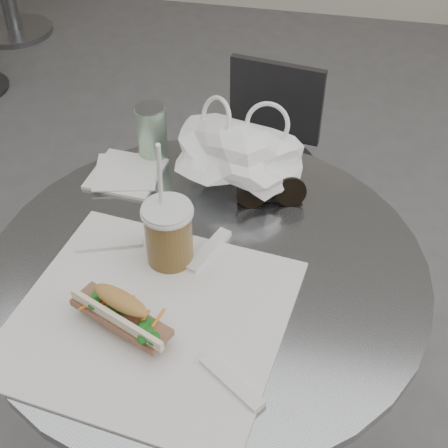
% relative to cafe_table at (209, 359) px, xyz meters
% --- Properties ---
extents(cafe_table, '(0.76, 0.76, 0.74)m').
position_rel_cafe_table_xyz_m(cafe_table, '(0.00, 0.00, 0.00)').
color(cafe_table, slate).
rests_on(cafe_table, ground).
extents(chair_far, '(0.35, 0.38, 0.67)m').
position_rel_cafe_table_xyz_m(chair_far, '(-0.02, 0.74, -0.16)').
color(chair_far, '#313134').
rests_on(chair_far, ground).
extents(sandwich_paper, '(0.46, 0.44, 0.00)m').
position_rel_cafe_table_xyz_m(sandwich_paper, '(-0.06, -0.14, 0.28)').
color(sandwich_paper, white).
rests_on(sandwich_paper, cafe_table).
extents(banh_mi, '(0.22, 0.16, 0.07)m').
position_rel_cafe_table_xyz_m(banh_mi, '(-0.09, -0.16, 0.31)').
color(banh_mi, '#B59044').
rests_on(banh_mi, sandwich_paper).
extents(iced_coffee, '(0.09, 0.09, 0.25)m').
position_rel_cafe_table_xyz_m(iced_coffee, '(-0.06, -0.00, 0.34)').
color(iced_coffee, olive).
rests_on(iced_coffee, cafe_table).
extents(sunglasses, '(0.13, 0.06, 0.06)m').
position_rel_cafe_table_xyz_m(sunglasses, '(0.08, 0.18, 0.30)').
color(sunglasses, black).
rests_on(sunglasses, cafe_table).
extents(plastic_bag, '(0.29, 0.26, 0.12)m').
position_rel_cafe_table_xyz_m(plastic_bag, '(0.01, 0.24, 0.33)').
color(plastic_bag, white).
rests_on(plastic_bag, cafe_table).
extents(napkin_stack, '(0.15, 0.15, 0.01)m').
position_rel_cafe_table_xyz_m(napkin_stack, '(-0.21, 0.21, 0.28)').
color(napkin_stack, white).
rests_on(napkin_stack, cafe_table).
extents(drink_can, '(0.06, 0.06, 0.12)m').
position_rel_cafe_table_xyz_m(drink_can, '(-0.18, 0.28, 0.33)').
color(drink_can, '#60A469').
rests_on(drink_can, cafe_table).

